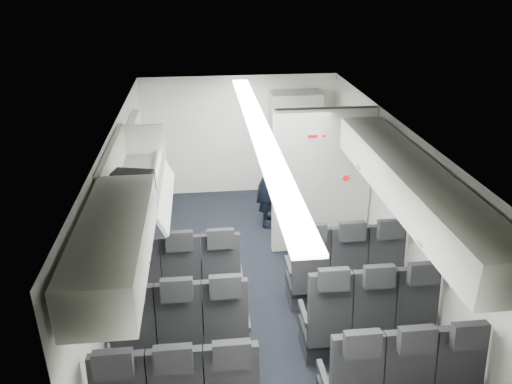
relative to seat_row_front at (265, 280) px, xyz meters
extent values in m
cube|color=black|center=(0.00, 0.53, -0.41)|extent=(3.40, 6.00, 0.01)
cube|color=white|center=(0.00, 0.53, 1.75)|extent=(3.40, 6.00, 0.01)
cube|color=silver|center=(0.00, 3.53, 0.67)|extent=(3.40, 0.01, 2.15)
cube|color=silver|center=(-1.70, 0.53, 0.67)|extent=(0.01, 6.00, 2.15)
cube|color=silver|center=(1.70, 0.53, 0.67)|extent=(0.01, 6.00, 2.15)
cube|color=white|center=(0.00, 0.53, 1.71)|extent=(0.25, 5.52, 0.03)
cube|color=black|center=(-1.42, 0.08, -0.13)|extent=(0.44, 0.46, 0.12)
cube|color=#2D2D33|center=(-1.42, 0.08, -0.29)|extent=(0.42, 0.42, 0.22)
cube|color=black|center=(-1.42, -0.14, 0.32)|extent=(0.44, 0.20, 0.80)
cube|color=black|center=(-1.42, -0.19, 0.72)|extent=(0.30, 0.12, 0.23)
cube|color=#2D2D33|center=(-1.64, 0.05, 0.15)|extent=(0.05, 0.40, 0.06)
cube|color=#2D2D33|center=(-1.20, 0.05, 0.15)|extent=(0.05, 0.40, 0.06)
cube|color=black|center=(-0.97, 0.08, -0.13)|extent=(0.44, 0.46, 0.12)
cube|color=#2D2D33|center=(-0.97, 0.08, -0.29)|extent=(0.42, 0.42, 0.22)
cube|color=black|center=(-0.97, -0.14, 0.32)|extent=(0.44, 0.20, 0.80)
cube|color=black|center=(-0.97, -0.19, 0.72)|extent=(0.30, 0.12, 0.23)
cube|color=#2D2D33|center=(-1.19, 0.05, 0.15)|extent=(0.05, 0.40, 0.06)
cube|color=#2D2D33|center=(-0.75, 0.05, 0.15)|extent=(0.05, 0.40, 0.06)
cube|color=black|center=(-0.52, 0.08, -0.13)|extent=(0.44, 0.46, 0.12)
cube|color=#2D2D33|center=(-0.52, 0.08, -0.29)|extent=(0.42, 0.42, 0.22)
cube|color=black|center=(-0.52, -0.14, 0.32)|extent=(0.44, 0.20, 0.80)
cube|color=black|center=(-0.52, -0.19, 0.72)|extent=(0.30, 0.12, 0.23)
cube|color=#2D2D33|center=(-0.74, 0.05, 0.15)|extent=(0.05, 0.40, 0.06)
cube|color=#2D2D33|center=(-0.30, 0.05, 0.15)|extent=(0.05, 0.40, 0.06)
cube|color=black|center=(0.52, 0.08, -0.13)|extent=(0.44, 0.46, 0.12)
cube|color=#2D2D33|center=(0.52, 0.08, -0.29)|extent=(0.42, 0.42, 0.22)
cube|color=black|center=(0.52, -0.14, 0.32)|extent=(0.44, 0.20, 0.80)
cube|color=black|center=(0.52, -0.19, 0.72)|extent=(0.30, 0.12, 0.23)
cube|color=#2D2D33|center=(0.30, 0.05, 0.15)|extent=(0.05, 0.40, 0.06)
cube|color=#2D2D33|center=(0.74, 0.05, 0.15)|extent=(0.05, 0.40, 0.06)
cube|color=black|center=(0.97, 0.08, -0.13)|extent=(0.44, 0.46, 0.12)
cube|color=#2D2D33|center=(0.97, 0.08, -0.29)|extent=(0.42, 0.42, 0.22)
cube|color=black|center=(0.97, -0.14, 0.32)|extent=(0.44, 0.20, 0.80)
cube|color=black|center=(0.97, -0.19, 0.72)|extent=(0.30, 0.12, 0.23)
cube|color=#2D2D33|center=(0.75, 0.05, 0.15)|extent=(0.05, 0.40, 0.06)
cube|color=#2D2D33|center=(1.19, 0.05, 0.15)|extent=(0.05, 0.40, 0.06)
cube|color=black|center=(1.42, 0.08, -0.13)|extent=(0.44, 0.46, 0.12)
cube|color=#2D2D33|center=(1.42, 0.08, -0.29)|extent=(0.42, 0.42, 0.22)
cube|color=black|center=(1.42, -0.14, 0.32)|extent=(0.44, 0.20, 0.80)
cube|color=black|center=(1.42, -0.19, 0.72)|extent=(0.30, 0.12, 0.23)
cube|color=#2D2D33|center=(1.20, 0.05, 0.15)|extent=(0.05, 0.40, 0.06)
cube|color=#2D2D33|center=(1.64, 0.05, 0.15)|extent=(0.05, 0.40, 0.06)
cube|color=black|center=(-1.42, -0.82, -0.13)|extent=(0.44, 0.46, 0.12)
cube|color=#2D2D33|center=(-1.42, -0.82, -0.29)|extent=(0.42, 0.42, 0.22)
cube|color=black|center=(-1.42, -1.04, 0.32)|extent=(0.44, 0.20, 0.80)
cube|color=black|center=(-1.42, -1.09, 0.72)|extent=(0.30, 0.12, 0.23)
cube|color=#2D2D33|center=(-1.64, -0.85, 0.15)|extent=(0.05, 0.40, 0.06)
cube|color=#2D2D33|center=(-1.20, -0.85, 0.15)|extent=(0.05, 0.40, 0.06)
cube|color=black|center=(-0.97, -0.82, -0.13)|extent=(0.44, 0.46, 0.12)
cube|color=#2D2D33|center=(-0.97, -0.82, -0.29)|extent=(0.42, 0.42, 0.22)
cube|color=black|center=(-0.97, -1.04, 0.32)|extent=(0.44, 0.20, 0.80)
cube|color=black|center=(-0.97, -1.09, 0.72)|extent=(0.30, 0.12, 0.23)
cube|color=#2D2D33|center=(-1.19, -0.85, 0.15)|extent=(0.05, 0.40, 0.06)
cube|color=#2D2D33|center=(-0.75, -0.85, 0.15)|extent=(0.05, 0.40, 0.06)
cube|color=black|center=(-0.52, -0.82, -0.13)|extent=(0.44, 0.46, 0.12)
cube|color=#2D2D33|center=(-0.52, -0.82, -0.29)|extent=(0.42, 0.42, 0.22)
cube|color=black|center=(-0.52, -1.04, 0.32)|extent=(0.44, 0.20, 0.80)
cube|color=black|center=(-0.52, -1.09, 0.72)|extent=(0.30, 0.12, 0.23)
cube|color=#2D2D33|center=(-0.74, -0.85, 0.15)|extent=(0.05, 0.40, 0.06)
cube|color=#2D2D33|center=(-0.30, -0.85, 0.15)|extent=(0.05, 0.40, 0.06)
cube|color=black|center=(0.52, -0.82, -0.13)|extent=(0.44, 0.46, 0.12)
cube|color=#2D2D33|center=(0.52, -0.82, -0.29)|extent=(0.42, 0.42, 0.22)
cube|color=black|center=(0.52, -1.04, 0.32)|extent=(0.44, 0.20, 0.80)
cube|color=black|center=(0.52, -1.09, 0.72)|extent=(0.30, 0.12, 0.23)
cube|color=#2D2D33|center=(0.30, -0.85, 0.15)|extent=(0.05, 0.40, 0.06)
cube|color=#2D2D33|center=(0.74, -0.85, 0.15)|extent=(0.05, 0.40, 0.06)
cube|color=black|center=(0.97, -0.82, -0.13)|extent=(0.44, 0.46, 0.12)
cube|color=#2D2D33|center=(0.97, -0.82, -0.29)|extent=(0.42, 0.42, 0.22)
cube|color=black|center=(0.97, -1.04, 0.32)|extent=(0.44, 0.20, 0.80)
cube|color=black|center=(0.97, -1.09, 0.72)|extent=(0.30, 0.12, 0.23)
cube|color=#2D2D33|center=(0.75, -0.85, 0.15)|extent=(0.05, 0.40, 0.06)
cube|color=#2D2D33|center=(1.19, -0.85, 0.15)|extent=(0.05, 0.40, 0.06)
cube|color=black|center=(1.42, -0.82, -0.13)|extent=(0.44, 0.46, 0.12)
cube|color=#2D2D33|center=(1.42, -0.82, -0.29)|extent=(0.42, 0.42, 0.22)
cube|color=black|center=(1.42, -1.04, 0.32)|extent=(0.44, 0.20, 0.80)
cube|color=black|center=(1.42, -1.09, 0.72)|extent=(0.30, 0.12, 0.23)
cube|color=#2D2D33|center=(1.20, -0.85, 0.15)|extent=(0.05, 0.40, 0.06)
cube|color=#2D2D33|center=(1.64, -0.85, 0.15)|extent=(0.05, 0.40, 0.06)
cube|color=black|center=(-1.42, -1.99, 0.72)|extent=(0.30, 0.12, 0.23)
cube|color=black|center=(-0.97, -1.99, 0.72)|extent=(0.30, 0.12, 0.23)
cube|color=black|center=(-0.52, -1.99, 0.72)|extent=(0.30, 0.12, 0.23)
cube|color=#2D2D33|center=(-0.30, -1.75, 0.15)|extent=(0.05, 0.40, 0.06)
cube|color=black|center=(0.52, -1.94, 0.32)|extent=(0.44, 0.20, 0.80)
cube|color=black|center=(0.52, -1.99, 0.72)|extent=(0.30, 0.12, 0.23)
cube|color=#2D2D33|center=(0.30, -1.75, 0.15)|extent=(0.05, 0.40, 0.06)
cube|color=#2D2D33|center=(0.74, -1.75, 0.15)|extent=(0.05, 0.40, 0.06)
cube|color=black|center=(0.97, -1.94, 0.32)|extent=(0.44, 0.20, 0.80)
cube|color=black|center=(0.97, -1.99, 0.72)|extent=(0.30, 0.12, 0.23)
cube|color=#2D2D33|center=(0.75, -1.75, 0.15)|extent=(0.05, 0.40, 0.06)
cube|color=#2D2D33|center=(1.19, -1.75, 0.15)|extent=(0.05, 0.40, 0.06)
cube|color=black|center=(1.42, -1.94, 0.32)|extent=(0.44, 0.20, 0.80)
cube|color=black|center=(1.42, -1.99, 0.72)|extent=(0.30, 0.12, 0.23)
cube|color=#2D2D33|center=(1.20, -1.75, 0.15)|extent=(0.05, 0.40, 0.06)
cube|color=#2D2D33|center=(1.64, -1.75, 0.15)|extent=(0.05, 0.40, 0.06)
cube|color=white|center=(-1.40, -1.47, 1.46)|extent=(0.52, 1.80, 0.40)
cylinder|color=slate|center=(-1.15, -1.47, 1.30)|extent=(0.04, 0.10, 0.04)
cube|color=#9E9E93|center=(-1.40, 0.28, 1.26)|extent=(0.52, 1.70, 0.04)
cube|color=white|center=(-1.66, 0.28, 1.46)|extent=(0.06, 1.70, 0.44)
cube|color=white|center=(-1.40, -0.55, 1.46)|extent=(0.52, 0.04, 0.40)
cube|color=white|center=(-1.40, 1.11, 1.46)|extent=(0.52, 0.04, 0.40)
cube|color=white|center=(-1.15, 0.28, 1.15)|extent=(0.21, 1.61, 0.38)
cube|color=white|center=(1.40, -1.47, 1.46)|extent=(0.52, 1.80, 0.40)
cylinder|color=slate|center=(1.15, -1.47, 1.30)|extent=(0.04, 0.10, 0.04)
cube|color=white|center=(1.40, 0.28, 1.46)|extent=(0.52, 1.70, 0.40)
cylinder|color=slate|center=(1.15, 0.28, 1.30)|extent=(0.04, 0.10, 0.04)
cube|color=silver|center=(0.98, 1.33, 0.67)|extent=(1.40, 0.12, 2.13)
cube|color=white|center=(0.85, 1.26, 1.38)|extent=(0.24, 0.01, 0.10)
cube|color=red|center=(0.80, 1.25, 1.38)|extent=(0.13, 0.01, 0.04)
cube|color=red|center=(0.95, 1.25, 1.38)|extent=(0.05, 0.01, 0.03)
cylinder|color=white|center=(1.30, 1.26, 0.75)|extent=(0.11, 0.01, 0.11)
cylinder|color=red|center=(1.30, 1.26, 0.75)|extent=(0.09, 0.01, 0.09)
cube|color=#939399|center=(0.95, 3.25, 0.55)|extent=(0.85, 0.50, 1.90)
cube|color=#3F3F42|center=(0.95, 2.99, 0.10)|extent=(0.80, 0.01, 0.02)
cube|color=#3F3F42|center=(0.95, 2.99, 0.60)|extent=(0.80, 0.01, 0.02)
cube|color=#3F3F42|center=(0.95, 2.99, 1.10)|extent=(0.80, 0.01, 0.02)
cube|color=silver|center=(-1.64, 2.08, 0.55)|extent=(0.10, 0.92, 1.86)
cylinder|color=black|center=(-1.58, 2.08, 1.05)|extent=(0.03, 0.22, 0.22)
cube|color=gold|center=(-1.58, 2.38, 0.60)|extent=(0.02, 0.10, 0.75)
cylinder|color=white|center=(-1.67, 1.33, 0.90)|extent=(0.01, 0.11, 0.11)
cylinder|color=red|center=(-1.66, 1.33, 0.90)|extent=(0.01, 0.09, 0.09)
imported|color=black|center=(0.34, 2.20, 0.37)|extent=(0.46, 0.62, 1.55)
cube|color=black|center=(-1.42, -0.11, 1.38)|extent=(0.47, 0.38, 0.25)
cube|color=white|center=(0.53, 2.15, 0.69)|extent=(0.19, 0.07, 0.13)
camera|label=1|loc=(-0.67, -4.97, 3.47)|focal=35.00mm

